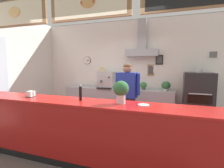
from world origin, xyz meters
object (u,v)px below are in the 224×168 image
at_px(napkin_holder, 31,94).
at_px(pizza_oven, 198,101).
at_px(pepper_grinder, 80,93).
at_px(potted_oregano, 143,85).
at_px(potted_thyme, 166,86).
at_px(condiment_plate, 144,105).
at_px(basil_vase, 121,91).
at_px(espresso_machine, 107,80).
at_px(shop_worker, 127,98).

bearing_deg(napkin_holder, pizza_oven, 35.55).
height_order(pizza_oven, pepper_grinder, pizza_oven).
bearing_deg(potted_oregano, pepper_grinder, -105.15).
distance_m(pizza_oven, potted_thyme, 0.88).
relative_size(condiment_plate, pepper_grinder, 0.62).
height_order(basil_vase, condiment_plate, basil_vase).
relative_size(potted_oregano, pepper_grinder, 0.81).
bearing_deg(basil_vase, potted_thyme, 76.88).
relative_size(potted_oregano, potted_thyme, 0.85).
height_order(pizza_oven, espresso_machine, pizza_oven).
bearing_deg(potted_oregano, espresso_machine, -177.58).
height_order(condiment_plate, pepper_grinder, pepper_grinder).
distance_m(shop_worker, potted_oregano, 1.25).
height_order(basil_vase, pepper_grinder, basil_vase).
xyz_separation_m(condiment_plate, pepper_grinder, (-1.06, -0.01, 0.13)).
relative_size(potted_thyme, basil_vase, 0.72).
xyz_separation_m(potted_thyme, condiment_plate, (-0.21, -2.39, -0.02)).
distance_m(potted_oregano, potted_thyme, 0.62).
relative_size(espresso_machine, potted_oregano, 2.27).
bearing_deg(espresso_machine, basil_vase, -63.79).
relative_size(potted_oregano, napkin_holder, 1.51).
xyz_separation_m(napkin_holder, condiment_plate, (2.11, 0.04, -0.05)).
xyz_separation_m(potted_oregano, potted_thyme, (0.62, -0.02, 0.02)).
relative_size(espresso_machine, napkin_holder, 3.43).
height_order(napkin_holder, basil_vase, basil_vase).
xyz_separation_m(basil_vase, condiment_plate, (0.35, 0.01, -0.20)).
xyz_separation_m(basil_vase, pepper_grinder, (-0.71, -0.00, -0.07)).
relative_size(shop_worker, potted_oregano, 7.55).
bearing_deg(condiment_plate, napkin_holder, -178.81).
distance_m(potted_thyme, napkin_holder, 3.36).
relative_size(potted_thyme, napkin_holder, 1.78).
xyz_separation_m(espresso_machine, pepper_grinder, (0.45, -2.37, 0.00)).
xyz_separation_m(potted_thyme, basil_vase, (-0.56, -2.39, 0.17)).
bearing_deg(potted_thyme, pizza_oven, -15.75).
height_order(shop_worker, napkin_holder, shop_worker).
height_order(espresso_machine, condiment_plate, espresso_machine).
distance_m(espresso_machine, condiment_plate, 2.80).
relative_size(shop_worker, espresso_machine, 3.33).
relative_size(pizza_oven, potted_thyme, 5.99).
relative_size(potted_thyme, condiment_plate, 1.54).
bearing_deg(napkin_holder, shop_worker, 38.23).
bearing_deg(pepper_grinder, potted_thyme, 62.12).
distance_m(espresso_machine, pepper_grinder, 2.41).
bearing_deg(pepper_grinder, espresso_machine, 100.82).
height_order(espresso_machine, potted_thyme, espresso_machine).
distance_m(shop_worker, napkin_holder, 1.98).
relative_size(potted_oregano, condiment_plate, 1.31).
xyz_separation_m(shop_worker, condiment_plate, (0.56, -1.17, 0.15)).
height_order(pizza_oven, potted_oregano, pizza_oven).
relative_size(shop_worker, napkin_holder, 11.42).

